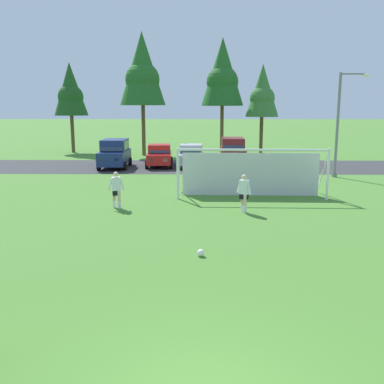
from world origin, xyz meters
name	(u,v)px	position (x,y,z in m)	size (l,w,h in m)	color
ground_plane	(200,199)	(0.00, 15.00, 0.00)	(400.00, 400.00, 0.00)	#477A2D
parking_lot_strip	(200,166)	(0.00, 27.51, 0.00)	(52.00, 8.40, 0.01)	#333335
soccer_ball	(201,253)	(-0.03, 6.61, 0.11)	(0.22, 0.22, 0.22)	white
soccer_goal	(251,171)	(2.55, 15.80, 1.29)	(7.47, 2.13, 2.57)	white
player_striker_near	(244,193)	(1.85, 12.29, 0.82)	(0.64, 0.50, 1.64)	beige
player_defender_far	(116,190)	(-3.78, 13.04, 0.82)	(0.75, 0.34, 1.64)	beige
parked_car_slot_far_left	(115,153)	(-6.49, 26.73, 1.11)	(2.21, 4.64, 2.16)	navy
parked_car_slot_left	(159,155)	(-3.15, 27.47, 0.88)	(2.21, 4.29, 1.72)	red
parked_car_slot_center_left	(191,155)	(-0.68, 27.49, 0.88)	(2.09, 4.23, 1.72)	#B2B2BC
parked_car_slot_center	(233,151)	(2.66, 28.67, 1.11)	(2.26, 4.66, 2.16)	maroon
tree_left_edge	(70,91)	(-13.23, 38.82, 6.28)	(3.43, 3.43, 9.14)	brown
tree_mid_left	(142,71)	(-5.43, 35.89, 7.97)	(4.35, 4.35, 11.59)	brown
tree_center_back	(223,74)	(2.32, 38.90, 7.93)	(4.32, 4.32, 11.53)	brown
tree_mid_right	(262,93)	(6.29, 38.08, 6.09)	(3.32, 3.32, 8.87)	brown
street_lamp	(341,124)	(9.09, 22.36, 3.48)	(2.00, 0.32, 6.70)	slate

